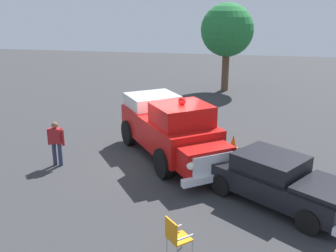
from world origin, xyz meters
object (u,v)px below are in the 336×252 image
Objects in this scene: lawn_chair_by_car at (175,235)px; oak_tree_left at (227,31)px; classic_hot_rod at (279,180)px; spectator_standing at (56,141)px; traffic_cone at (233,142)px; vintage_fire_truck at (171,128)px.

oak_tree_left is at bearing -0.98° from lawn_chair_by_car.
classic_hot_rod is 7.88m from spectator_standing.
oak_tree_left reaches higher than traffic_cone.
spectator_standing is 6.93m from traffic_cone.
traffic_cone is at bearing -9.17° from lawn_chair_by_car.
vintage_fire_truck is 1.08× the size of oak_tree_left.
traffic_cone is (-10.84, -0.86, -3.60)m from oak_tree_left.
classic_hot_rod is 4.53× the size of lawn_chair_by_car.
classic_hot_rod reaches higher than lawn_chair_by_car.
spectator_standing reaches higher than classic_hot_rod.
classic_hot_rod is 15.51m from oak_tree_left.
vintage_fire_truck is 4.24m from spectator_standing.
traffic_cone is at bearing 18.92° from classic_hot_rod.
spectator_standing is 2.64× the size of traffic_cone.
spectator_standing is (1.39, 7.75, 0.22)m from classic_hot_rod.
traffic_cone is at bearing -66.28° from spectator_standing.
vintage_fire_truck is 6.18m from lawn_chair_by_car.
spectator_standing is 0.30× the size of oak_tree_left.
classic_hot_rod is 2.76× the size of spectator_standing.
traffic_cone is (2.78, -6.32, -0.66)m from spectator_standing.
classic_hot_rod is (-2.94, -3.80, -0.45)m from vintage_fire_truck.
oak_tree_left is at bearing -7.13° from vintage_fire_truck.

